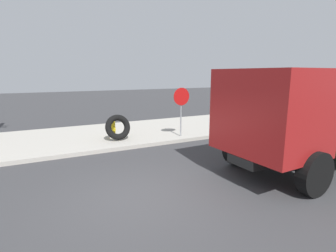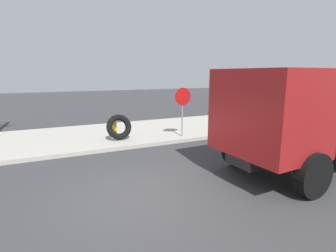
# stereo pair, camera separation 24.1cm
# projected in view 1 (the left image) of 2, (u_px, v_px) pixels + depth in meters

# --- Properties ---
(ground_plane) EXTENTS (80.00, 80.00, 0.00)m
(ground_plane) POSITION_uv_depth(u_px,v_px,m) (140.00, 199.00, 6.16)
(ground_plane) COLOR #38383A
(sidewalk_curb) EXTENTS (36.00, 5.00, 0.15)m
(sidewalk_curb) POSITION_uv_depth(u_px,v_px,m) (88.00, 137.00, 11.82)
(sidewalk_curb) COLOR #ADA89E
(sidewalk_curb) RESTS_ON ground
(fire_hydrant) EXTENTS (0.21, 0.48, 0.89)m
(fire_hydrant) POSITION_uv_depth(u_px,v_px,m) (113.00, 127.00, 11.38)
(fire_hydrant) COLOR yellow
(fire_hydrant) RESTS_ON sidewalk_curb
(loose_tire) EXTENTS (1.07, 0.56, 1.09)m
(loose_tire) POSITION_uv_depth(u_px,v_px,m) (118.00, 127.00, 10.91)
(loose_tire) COLOR black
(loose_tire) RESTS_ON sidewalk_curb
(stop_sign) EXTENTS (0.76, 0.08, 2.14)m
(stop_sign) POSITION_uv_depth(u_px,v_px,m) (181.00, 103.00, 11.37)
(stop_sign) COLOR gray
(stop_sign) RESTS_ON sidewalk_curb
(dump_truck_green) EXTENTS (7.10, 3.05, 3.00)m
(dump_truck_green) POSITION_uv_depth(u_px,v_px,m) (320.00, 115.00, 8.11)
(dump_truck_green) COLOR #237033
(dump_truck_green) RESTS_ON ground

